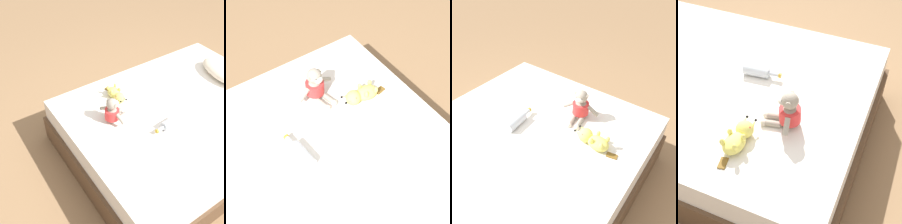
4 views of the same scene
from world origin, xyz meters
TOP-DOWN VIEW (x-y plane):
  - ground_plane at (0.00, 0.00)m, footprint 16.00×16.00m
  - bed at (0.00, 0.00)m, footprint 1.58×2.07m
  - plush_monkey at (-0.20, -0.61)m, footprint 0.29×0.24m
  - plush_yellow_creature at (-0.43, -0.42)m, footprint 0.33×0.12m
  - glass_bottle at (0.12, -0.26)m, footprint 0.09×0.26m

SIDE VIEW (x-z plane):
  - ground_plane at x=0.00m, z-range 0.00..0.00m
  - bed at x=0.00m, z-range 0.00..0.47m
  - glass_bottle at x=0.12m, z-range 0.47..0.55m
  - plush_yellow_creature at x=-0.43m, z-range 0.47..0.57m
  - plush_monkey at x=-0.20m, z-range 0.45..0.69m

